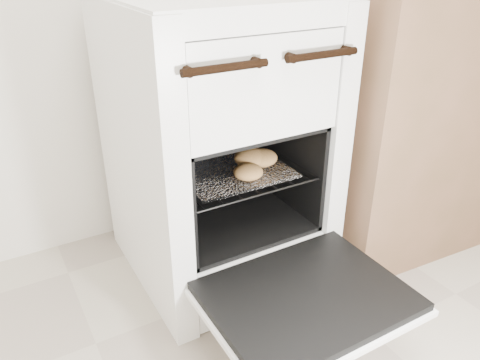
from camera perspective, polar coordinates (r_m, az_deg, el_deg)
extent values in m
cube|color=white|center=(1.40, -2.96, 4.30)|extent=(0.54, 0.58, 0.83)
cylinder|color=black|center=(0.99, -1.76, 13.52)|extent=(0.20, 0.02, 0.02)
cylinder|color=black|center=(1.13, 10.01, 14.80)|extent=(0.20, 0.02, 0.02)
cube|color=black|center=(1.18, 8.15, -13.85)|extent=(0.47, 0.36, 0.02)
cube|color=white|center=(1.19, 8.09, -14.44)|extent=(0.49, 0.38, 0.01)
cylinder|color=black|center=(1.29, -9.12, -0.52)|extent=(0.01, 0.38, 0.01)
cylinder|color=black|center=(1.45, 5.23, 2.97)|extent=(0.01, 0.38, 0.01)
cylinder|color=black|center=(1.22, 2.53, -1.81)|extent=(0.39, 0.01, 0.01)
cylinder|color=black|center=(1.51, -4.80, 3.89)|extent=(0.39, 0.01, 0.01)
cylinder|color=black|center=(1.30, -7.83, -0.20)|extent=(0.01, 0.36, 0.01)
cylinder|color=black|center=(1.32, -5.66, 0.33)|extent=(0.01, 0.36, 0.01)
cylinder|color=black|center=(1.34, -3.56, 0.84)|extent=(0.01, 0.36, 0.01)
cylinder|color=black|center=(1.36, -1.52, 1.34)|extent=(0.01, 0.36, 0.01)
cylinder|color=black|center=(1.38, 0.46, 1.82)|extent=(0.01, 0.36, 0.01)
cylinder|color=black|center=(1.41, 2.36, 2.28)|extent=(0.01, 0.36, 0.01)
cylinder|color=black|center=(1.44, 4.19, 2.72)|extent=(0.01, 0.36, 0.01)
cube|color=silver|center=(1.34, -1.15, 1.26)|extent=(0.31, 0.27, 0.01)
ellipsoid|color=tan|center=(1.36, 2.55, 2.76)|extent=(0.10, 0.10, 0.05)
ellipsoid|color=tan|center=(1.35, 1.36, 2.75)|extent=(0.12, 0.12, 0.05)
ellipsoid|color=tan|center=(1.27, 1.00, 1.01)|extent=(0.12, 0.12, 0.04)
ellipsoid|color=tan|center=(1.45, 0.64, 4.34)|extent=(0.12, 0.12, 0.04)
cube|color=brown|center=(1.79, 21.08, 8.65)|extent=(0.92, 0.65, 0.89)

